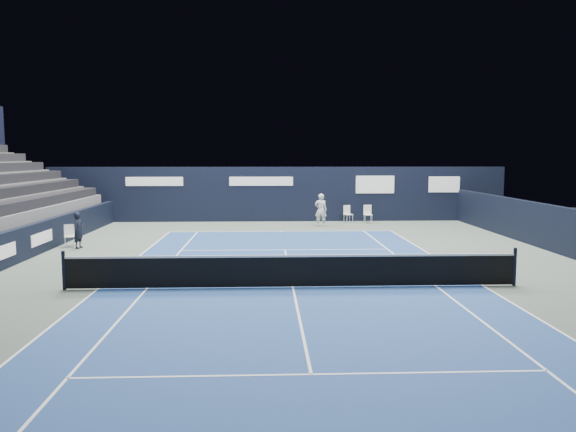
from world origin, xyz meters
The scene contains 12 objects.
ground centered at (0.00, 2.00, 0.00)m, with size 48.00×48.00×0.00m, color #49574E.
court_surface centered at (0.00, 0.00, 0.00)m, with size 10.97×23.77×0.01m, color navy.
enclosure_wall_right centered at (10.50, 6.00, 0.90)m, with size 0.30×22.00×1.80m, color black.
folding_chair_back_a centered at (3.87, 15.70, 0.54)m, with size 0.54×0.53×0.96m.
folding_chair_back_b centered at (4.95, 15.32, 0.57)m, with size 0.45×0.44×1.00m.
line_judge_chair centered at (-8.89, 7.71, 0.51)m, with size 0.50×0.49×0.90m.
line_judge centered at (-8.33, 7.20, 0.73)m, with size 0.53×0.35×1.46m, color black.
court_markings centered at (0.00, 0.00, 0.01)m, with size 11.03×23.83×0.00m.
tennis_net centered at (0.00, 0.00, 0.51)m, with size 12.90×0.10×1.10m.
back_sponsor_wall centered at (0.01, 16.50, 1.55)m, with size 26.00×0.63×3.10m.
side_barrier_left centered at (-9.50, 5.97, 0.60)m, with size 0.33×22.00×1.20m.
tennis_player centered at (2.17, 13.86, 0.88)m, with size 0.68×0.86×1.75m.
Camera 1 is at (-0.77, -15.62, 3.73)m, focal length 35.00 mm.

